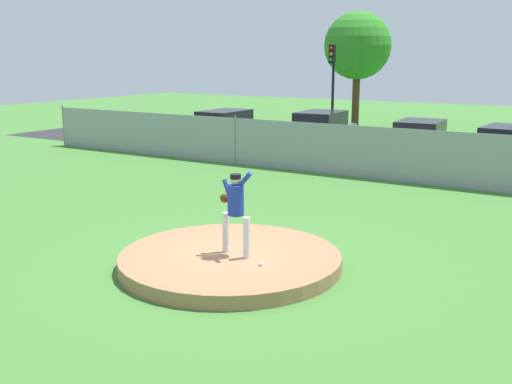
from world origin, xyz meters
name	(u,v)px	position (x,y,z in m)	size (l,w,h in m)	color
ground_plane	(349,205)	(0.00, 6.00, 0.00)	(80.00, 80.00, 0.00)	#427A33
asphalt_strip	(433,162)	(0.00, 14.50, 0.00)	(44.00, 7.00, 0.01)	#2B2B2D
pitchers_mound	(230,260)	(0.00, 0.00, 0.14)	(4.43, 4.43, 0.28)	#99704C
pitcher_youth	(235,205)	(0.14, -0.01, 1.28)	(0.80, 0.32, 1.72)	silver
baseball	(261,264)	(0.90, -0.31, 0.31)	(0.07, 0.07, 0.07)	white
chainlink_fence	(397,155)	(0.00, 10.00, 0.90)	(32.43, 0.07, 1.90)	gray
parked_car_red	(224,129)	(-9.78, 14.06, 0.79)	(1.89, 4.68, 1.64)	#A81919
parked_car_champagne	(420,142)	(-0.54, 14.32, 0.78)	(2.08, 4.24, 1.65)	tan
parked_car_slate	(320,132)	(-5.09, 14.71, 0.83)	(2.14, 4.55, 1.76)	slate
parked_car_navy	(506,149)	(2.71, 14.33, 0.77)	(1.99, 4.23, 1.60)	#161E4C
traffic_light_near	(332,75)	(-6.27, 18.41, 3.21)	(0.28, 0.46, 4.69)	black
tree_bushy_near	(358,46)	(-7.45, 24.41, 4.71)	(3.90, 3.90, 6.69)	#4C331E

